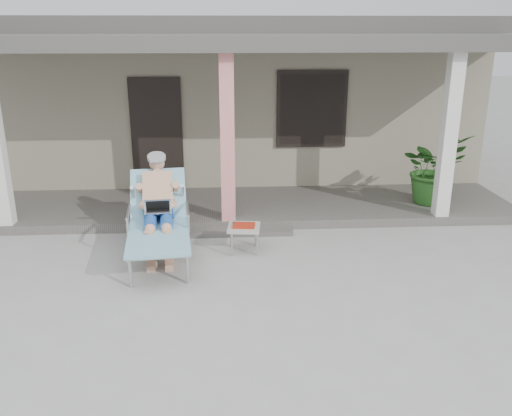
{
  "coord_description": "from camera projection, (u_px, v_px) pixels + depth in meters",
  "views": [
    {
      "loc": [
        -0.06,
        -6.13,
        3.11
      ],
      "look_at": [
        0.35,
        0.6,
        0.85
      ],
      "focal_mm": 38.0,
      "sensor_mm": 36.0,
      "label": 1
    }
  ],
  "objects": [
    {
      "name": "porch_step",
      "position": [
        229.0,
        232.0,
        8.53
      ],
      "size": [
        2.0,
        0.3,
        0.07
      ],
      "primitive_type": "cube",
      "color": "#605B56",
      "rests_on": "ground"
    },
    {
      "name": "lounger",
      "position": [
        157.0,
        195.0,
        7.59
      ],
      "size": [
        1.01,
        2.22,
        1.41
      ],
      "rotation": [
        0.0,
        0.0,
        0.1
      ],
      "color": "#B7B7BC",
      "rests_on": "ground"
    },
    {
      "name": "porch_deck",
      "position": [
        228.0,
        207.0,
        9.61
      ],
      "size": [
        10.0,
        2.0,
        0.15
      ],
      "primitive_type": "cube",
      "color": "#605B56",
      "rests_on": "ground"
    },
    {
      "name": "ground",
      "position": [
        231.0,
        288.0,
        6.8
      ],
      "size": [
        60.0,
        60.0,
        0.0
      ],
      "primitive_type": "plane",
      "color": "#9E9E99",
      "rests_on": "ground"
    },
    {
      "name": "potted_palm",
      "position": [
        433.0,
        168.0,
        9.44
      ],
      "size": [
        1.39,
        1.31,
        1.24
      ],
      "primitive_type": "imported",
      "rotation": [
        0.0,
        0.0,
        0.38
      ],
      "color": "#26591E",
      "rests_on": "porch_deck"
    },
    {
      "name": "porch_overhang",
      "position": [
        225.0,
        48.0,
        8.7
      ],
      "size": [
        10.0,
        2.3,
        2.85
      ],
      "color": "silver",
      "rests_on": "porch_deck"
    },
    {
      "name": "side_table",
      "position": [
        244.0,
        229.0,
        7.81
      ],
      "size": [
        0.5,
        0.5,
        0.41
      ],
      "rotation": [
        0.0,
        0.0,
        -0.11
      ],
      "color": "#ACADA8",
      "rests_on": "ground"
    },
    {
      "name": "house",
      "position": [
        225.0,
        93.0,
        12.42
      ],
      "size": [
        10.4,
        5.4,
        3.3
      ],
      "color": "gray",
      "rests_on": "ground"
    }
  ]
}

